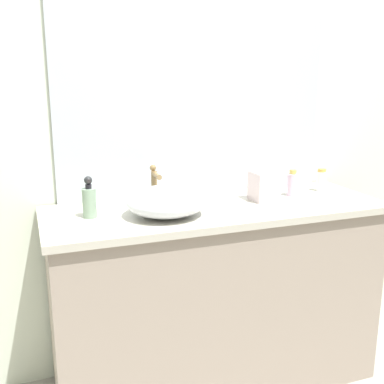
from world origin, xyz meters
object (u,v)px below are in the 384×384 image
sink_basin (166,201)px  lotion_bottle (321,180)px  perfume_bottle (292,184)px  soap_dispenser (89,200)px  tissue_box (264,184)px

sink_basin → lotion_bottle: bearing=9.8°
perfume_bottle → soap_dispenser: bearing=-178.1°
sink_basin → tissue_box: tissue_box is taller
sink_basin → soap_dispenser: size_ratio=1.95×
perfume_bottle → sink_basin: bearing=-170.3°
soap_dispenser → lotion_bottle: 1.16m
soap_dispenser → lotion_bottle: bearing=3.3°
soap_dispenser → perfume_bottle: (0.97, 0.03, -0.01)m
sink_basin → tissue_box: (0.50, 0.08, 0.01)m
perfume_bottle → tissue_box: size_ratio=0.73×
sink_basin → tissue_box: 0.50m
sink_basin → lotion_bottle: (0.85, 0.15, -0.01)m
perfume_bottle → tissue_box: tissue_box is taller
tissue_box → sink_basin: bearing=-170.4°
lotion_bottle → sink_basin: bearing=-170.2°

